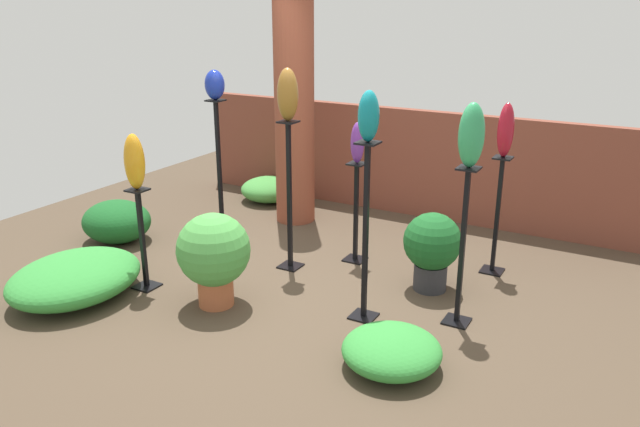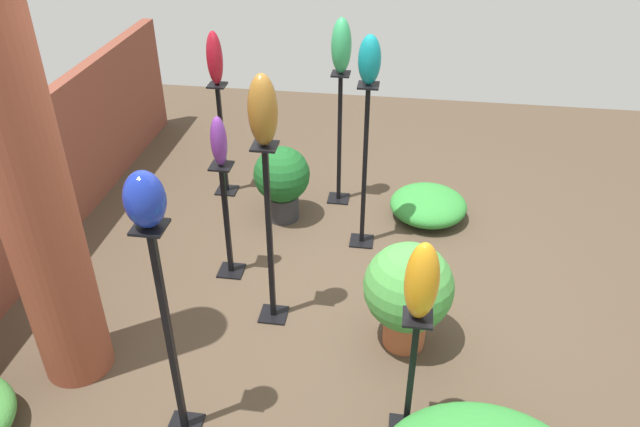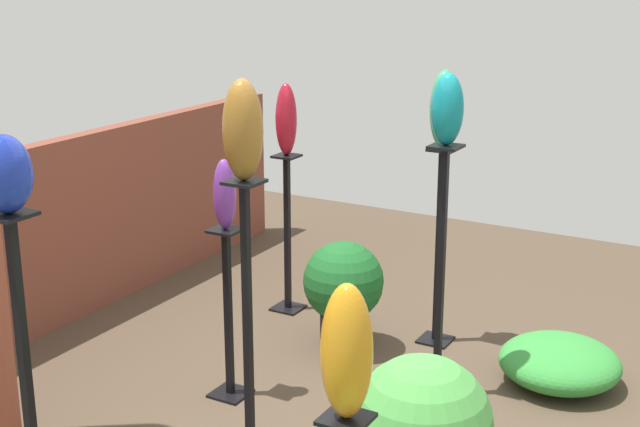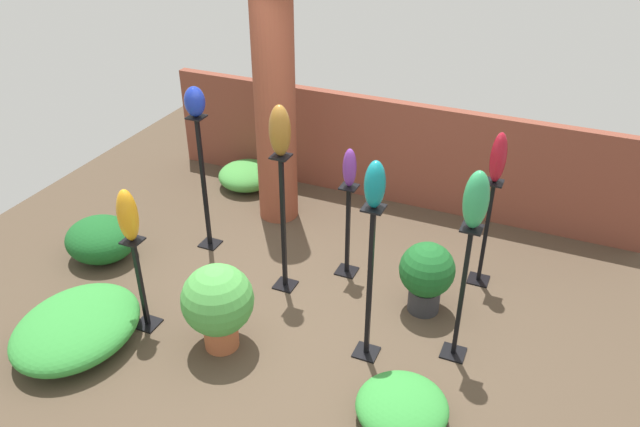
% 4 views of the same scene
% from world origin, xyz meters
% --- Properties ---
extents(brick_wall_back, '(5.60, 0.12, 1.24)m').
position_xyz_m(brick_wall_back, '(0.00, 2.39, 0.62)').
color(brick_wall_back, brown).
rests_on(brick_wall_back, ground).
extents(pedestal_teal, '(0.20, 0.20, 1.44)m').
position_xyz_m(pedestal_teal, '(0.66, -0.21, 0.66)').
color(pedestal_teal, black).
rests_on(pedestal_teal, ground).
extents(pedestal_violet, '(0.20, 0.20, 0.98)m').
position_xyz_m(pedestal_violet, '(0.09, 0.80, 0.44)').
color(pedestal_violet, black).
rests_on(pedestal_violet, ground).
extents(pedestal_jade, '(0.20, 0.20, 1.26)m').
position_xyz_m(pedestal_jade, '(1.34, 0.08, 0.58)').
color(pedestal_jade, black).
rests_on(pedestal_jade, ground).
extents(pedestal_cobalt, '(0.20, 0.20, 1.47)m').
position_xyz_m(pedestal_cobalt, '(-1.43, 0.68, 0.68)').
color(pedestal_cobalt, black).
rests_on(pedestal_cobalt, ground).
extents(pedestal_ruby, '(0.20, 0.20, 1.10)m').
position_xyz_m(pedestal_ruby, '(1.33, 1.19, 0.50)').
color(pedestal_ruby, black).
rests_on(pedestal_ruby, ground).
extents(pedestal_bronze, '(0.20, 0.20, 1.40)m').
position_xyz_m(pedestal_bronze, '(-0.38, 0.35, 0.65)').
color(pedestal_bronze, black).
rests_on(pedestal_bronze, ground).
extents(art_vase_teal, '(0.16, 0.17, 0.38)m').
position_xyz_m(art_vase_teal, '(0.66, -0.21, 1.62)').
color(art_vase_teal, '#0F727A').
rests_on(art_vase_teal, pedestal_teal).
extents(art_vase_violet, '(0.13, 0.12, 0.38)m').
position_xyz_m(art_vase_violet, '(0.09, 0.80, 1.17)').
color(art_vase_violet, '#6B2D8C').
rests_on(art_vase_violet, pedestal_violet).
extents(art_vase_jade, '(0.19, 0.17, 0.47)m').
position_xyz_m(art_vase_jade, '(1.34, 0.08, 1.50)').
color(art_vase_jade, '#2D9356').
rests_on(art_vase_jade, pedestal_jade).
extents(art_vase_cobalt, '(0.20, 0.20, 0.30)m').
position_xyz_m(art_vase_cobalt, '(-1.43, 0.68, 1.62)').
color(art_vase_cobalt, '#192D9E').
rests_on(art_vase_cobalt, pedestal_cobalt).
extents(art_vase_amber, '(0.16, 0.18, 0.47)m').
position_xyz_m(art_vase_amber, '(-1.26, -0.64, 1.14)').
color(art_vase_amber, orange).
rests_on(art_vase_amber, pedestal_amber).
extents(art_vase_ruby, '(0.14, 0.14, 0.48)m').
position_xyz_m(art_vase_ruby, '(1.33, 1.19, 1.34)').
color(art_vase_ruby, maroon).
rests_on(art_vase_ruby, pedestal_ruby).
extents(art_vase_bronze, '(0.19, 0.18, 0.46)m').
position_xyz_m(art_vase_bronze, '(-0.38, 0.35, 1.63)').
color(art_vase_bronze, brown).
rests_on(art_vase_bronze, pedestal_bronze).
extents(potted_plant_walkway_edge, '(0.50, 0.50, 0.70)m').
position_xyz_m(potted_plant_walkway_edge, '(0.95, 0.54, 0.40)').
color(potted_plant_walkway_edge, '#2D2D33').
rests_on(potted_plant_walkway_edge, ground).
extents(foliage_bed_west, '(0.69, 0.70, 0.27)m').
position_xyz_m(foliage_bed_west, '(1.14, -0.77, 0.13)').
color(foliage_bed_west, '#338C38').
rests_on(foliage_bed_west, ground).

